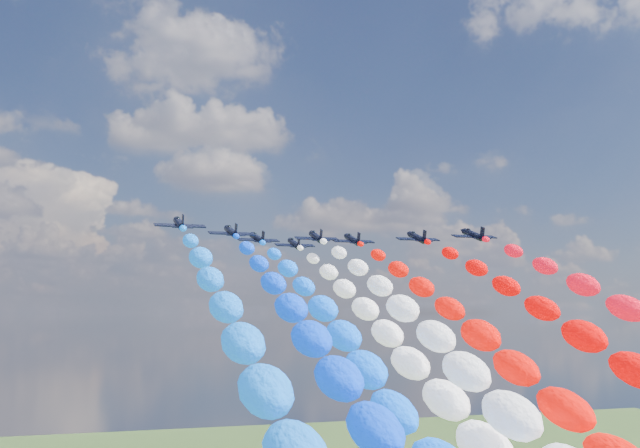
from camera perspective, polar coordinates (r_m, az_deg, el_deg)
name	(u,v)px	position (r m, az deg, el deg)	size (l,w,h in m)	color
jet_0	(179,224)	(125.08, -10.54, 0.04)	(8.20, 11.00, 2.42)	black
jet_1	(231,232)	(136.06, -6.70, -0.57)	(8.20, 11.00, 2.42)	black
trail_1	(355,431)	(75.30, 2.63, -15.30)	(6.19, 123.15, 55.10)	#0537E2
jet_2	(257,238)	(147.63, -4.75, -1.07)	(8.20, 11.00, 2.42)	black
trail_2	(383,414)	(87.44, 4.73, -14.08)	(6.19, 123.15, 55.10)	#0759FF
jet_3	(316,237)	(144.28, -0.29, -0.97)	(8.20, 11.00, 2.42)	black
trail_3	(491,418)	(86.33, 12.74, -14.04)	(6.19, 123.15, 55.10)	silver
jet_4	(294,244)	(158.57, -1.95, -1.48)	(8.20, 11.00, 2.42)	black
trail_4	(429,402)	(99.45, 8.20, -13.14)	(6.19, 123.15, 55.10)	white
jet_5	(352,240)	(149.87, 2.46, -1.18)	(8.20, 11.00, 2.42)	black
trail_5	(542,411)	(93.36, 16.39, -13.37)	(6.19, 123.15, 55.10)	#F10A03
jet_6	(417,237)	(146.81, 7.31, -1.01)	(8.20, 11.00, 2.42)	black
jet_7	(473,235)	(143.36, 11.45, -0.80)	(8.20, 11.00, 2.42)	black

